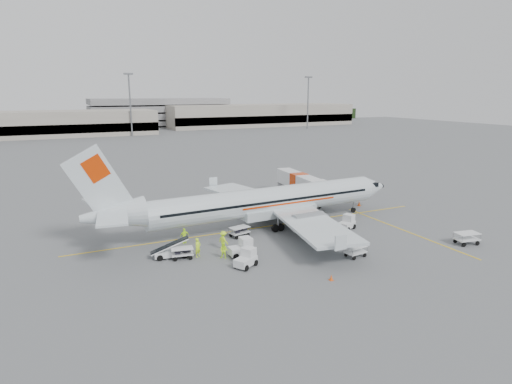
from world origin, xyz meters
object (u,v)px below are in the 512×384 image
(tug_mid, at_px, (241,247))
(jet_bridge, at_px, (299,187))
(aircraft, at_px, (269,183))
(belt_loader, at_px, (171,245))
(tug_fore, at_px, (347,222))
(tug_aft, at_px, (245,258))

(tug_mid, bearing_deg, jet_bridge, 45.28)
(aircraft, bearing_deg, tug_mid, -134.74)
(belt_loader, bearing_deg, tug_mid, -14.93)
(aircraft, bearing_deg, belt_loader, -161.87)
(aircraft, distance_m, tug_fore, 10.09)
(tug_aft, bearing_deg, aircraft, 22.58)
(aircraft, distance_m, tug_aft, 13.14)
(belt_loader, xyz_separation_m, tug_fore, (20.43, -0.17, -0.35))
(belt_loader, bearing_deg, jet_bridge, 40.09)
(aircraft, relative_size, tug_mid, 16.45)
(belt_loader, distance_m, tug_fore, 20.43)
(belt_loader, bearing_deg, tug_aft, -35.90)
(jet_bridge, height_order, tug_mid, jet_bridge)
(belt_loader, xyz_separation_m, tug_aft, (5.42, -5.18, -0.35))
(tug_fore, bearing_deg, tug_mid, 164.29)
(aircraft, distance_m, jet_bridge, 14.24)
(tug_aft, bearing_deg, tug_mid, 44.65)
(tug_fore, xyz_separation_m, tug_mid, (-14.33, -2.38, 0.06))
(jet_bridge, distance_m, tug_mid, 23.78)
(tug_mid, distance_m, tug_aft, 2.71)
(tug_fore, height_order, tug_mid, tug_mid)
(belt_loader, xyz_separation_m, tug_mid, (6.10, -2.56, -0.29))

